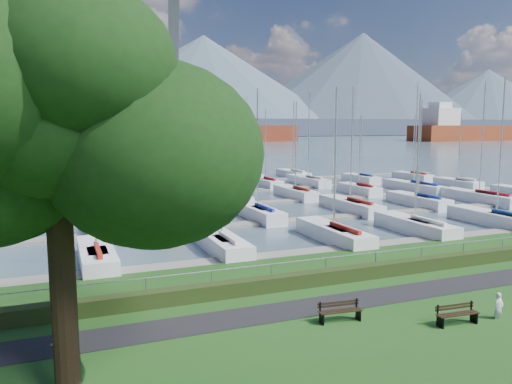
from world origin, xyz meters
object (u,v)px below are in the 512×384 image
person (499,304)px  crane (168,151)px  bench_right (457,314)px  bench_left (340,311)px  tree (54,115)px

person → crane: size_ratio=0.06×
bench_right → crane: size_ratio=0.08×
person → crane: crane is taller
bench_left → tree: bearing=-160.6°
bench_right → person: 2.04m
bench_right → tree: tree is taller
person → bench_left: bearing=150.8°
person → crane: 35.26m
person → tree: (-16.46, -0.19, 7.50)m
bench_left → bench_right: 4.60m
bench_left → tree: (-10.29, -2.35, 7.71)m
bench_left → bench_right: same height
bench_left → crane: size_ratio=0.08×
tree → crane: size_ratio=0.56×
bench_right → person: bearing=-0.6°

